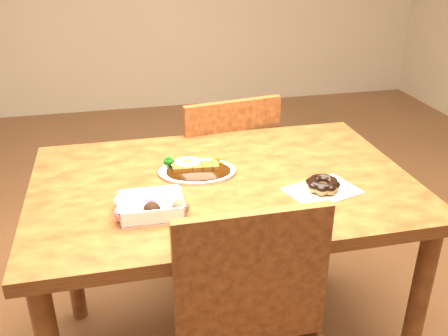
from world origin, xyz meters
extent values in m
cube|color=#4E210F|center=(0.00, 0.00, 0.73)|extent=(1.20, 0.80, 0.04)
cylinder|color=#4E210F|center=(0.54, -0.34, 0.35)|extent=(0.06, 0.06, 0.71)
cylinder|color=#4E210F|center=(-0.54, 0.34, 0.35)|extent=(0.06, 0.06, 0.71)
cylinder|color=#4E210F|center=(0.54, 0.34, 0.35)|extent=(0.06, 0.06, 0.71)
cube|color=#4E210F|center=(0.11, 0.60, 0.43)|extent=(0.48, 0.48, 0.04)
cylinder|color=#4E210F|center=(0.25, 0.79, 0.21)|extent=(0.04, 0.04, 0.41)
cylinder|color=#4E210F|center=(-0.09, 0.74, 0.21)|extent=(0.04, 0.04, 0.41)
cylinder|color=#4E210F|center=(0.30, 0.46, 0.21)|extent=(0.04, 0.04, 0.41)
cylinder|color=#4E210F|center=(-0.04, 0.41, 0.21)|extent=(0.04, 0.04, 0.41)
cube|color=#4E210F|center=(0.13, 0.41, 0.67)|extent=(0.40, 0.09, 0.40)
cube|color=#4E210F|center=(-0.02, -0.41, 0.67)|extent=(0.40, 0.03, 0.40)
ellipsoid|color=white|center=(-0.07, 0.06, 0.76)|extent=(0.27, 0.21, 0.01)
ellipsoid|color=black|center=(-0.07, 0.05, 0.76)|extent=(0.23, 0.18, 0.01)
cube|color=#6B380C|center=(-0.08, 0.07, 0.77)|extent=(0.15, 0.07, 0.02)
ellipsoid|color=white|center=(-0.10, 0.09, 0.78)|extent=(0.09, 0.09, 0.01)
ellipsoid|color=#FFB214|center=(-0.10, 0.09, 0.78)|extent=(0.03, 0.03, 0.02)
cube|color=white|center=(-0.24, -0.16, 0.77)|extent=(0.18, 0.14, 0.05)
ellipsoid|color=pink|center=(-0.32, -0.19, 0.78)|extent=(0.05, 0.05, 0.05)
ellipsoid|color=black|center=(-0.24, -0.19, 0.78)|extent=(0.05, 0.05, 0.05)
ellipsoid|color=black|center=(-0.16, -0.19, 0.78)|extent=(0.05, 0.05, 0.05)
ellipsoid|color=beige|center=(-0.32, -0.13, 0.78)|extent=(0.05, 0.05, 0.05)
ellipsoid|color=pink|center=(-0.24, -0.13, 0.78)|extent=(0.05, 0.05, 0.05)
cube|color=silver|center=(0.28, -0.14, 0.75)|extent=(0.24, 0.20, 0.00)
torus|color=olive|center=(0.28, -0.14, 0.77)|extent=(0.13, 0.13, 0.03)
torus|color=black|center=(0.28, -0.14, 0.78)|extent=(0.11, 0.11, 0.02)
camera|label=1|loc=(-0.31, -1.38, 1.47)|focal=40.00mm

